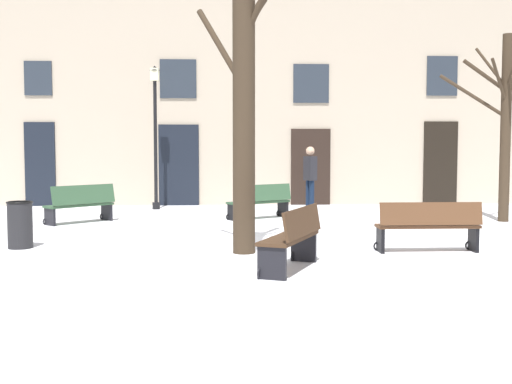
# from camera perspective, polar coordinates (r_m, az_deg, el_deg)

# --- Properties ---
(ground_plane) EXTENTS (32.23, 32.23, 0.00)m
(ground_plane) POSITION_cam_1_polar(r_m,az_deg,el_deg) (12.35, 0.36, -4.34)
(ground_plane) COLOR white
(building_facade) EXTENTS (20.14, 0.60, 7.48)m
(building_facade) POSITION_cam_1_polar(r_m,az_deg,el_deg) (20.05, -0.92, 9.72)
(building_facade) COLOR tan
(building_facade) RESTS_ON ground
(tree_right_of_center) EXTENTS (1.45, 1.43, 4.78)m
(tree_right_of_center) POSITION_cam_1_polar(r_m,az_deg,el_deg) (10.82, -1.04, 7.66)
(tree_right_of_center) COLOR #382B1E
(tree_right_of_center) RESTS_ON ground
(tree_foreground) EXTENTS (2.63, 2.15, 4.55)m
(tree_foreground) POSITION_cam_1_polar(r_m,az_deg,el_deg) (16.48, 21.31, 6.14)
(tree_foreground) COLOR #382B1E
(tree_foreground) RESTS_ON ground
(streetlamp) EXTENTS (0.30, 0.30, 4.11)m
(streetlamp) POSITION_cam_1_polar(r_m,az_deg,el_deg) (18.65, -8.97, 6.14)
(streetlamp) COLOR black
(streetlamp) RESTS_ON ground
(litter_bin) EXTENTS (0.46, 0.46, 0.84)m
(litter_bin) POSITION_cam_1_polar(r_m,az_deg,el_deg) (12.13, -20.28, -2.74)
(litter_bin) COLOR black
(litter_bin) RESTS_ON ground
(bench_facing_shops) EXTENTS (1.67, 1.28, 0.87)m
(bench_facing_shops) POSITION_cam_1_polar(r_m,az_deg,el_deg) (15.98, 0.35, -0.84)
(bench_facing_shops) COLOR #2D4C33
(bench_facing_shops) RESTS_ON ground
(bench_back_to_back_left) EXTENTS (1.79, 0.45, 0.88)m
(bench_back_to_back_left) POSITION_cam_1_polar(r_m,az_deg,el_deg) (11.31, 15.11, -2.91)
(bench_back_to_back_left) COLOR #51331E
(bench_back_to_back_left) RESTS_ON ground
(bench_near_lamp) EXTENTS (1.55, 1.49, 0.91)m
(bench_near_lamp) POSITION_cam_1_polar(r_m,az_deg,el_deg) (15.67, -15.36, -1.05)
(bench_near_lamp) COLOR #2D4C33
(bench_near_lamp) RESTS_ON ground
(bench_near_center_tree) EXTENTS (1.09, 1.67, 0.93)m
(bench_near_center_tree) POSITION_cam_1_polar(r_m,az_deg,el_deg) (9.35, 3.30, -4.09)
(bench_near_center_tree) COLOR #3D2819
(bench_near_center_tree) RESTS_ON ground
(person_strolling) EXTENTS (0.36, 0.44, 1.81)m
(person_strolling) POSITION_cam_1_polar(r_m,az_deg,el_deg) (17.87, 4.84, 1.51)
(person_strolling) COLOR black
(person_strolling) RESTS_ON ground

